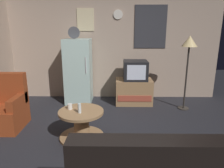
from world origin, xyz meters
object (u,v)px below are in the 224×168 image
object	(u,v)px
tv_stand	(134,91)
standing_lamp	(189,47)
armchair	(4,109)
wine_glass	(79,108)
mug_ceramic_white	(70,106)
crt_tv	(135,70)
fridge	(78,71)
coffee_table	(82,124)

from	to	relation	value
tv_stand	standing_lamp	xyz separation A→B (m)	(1.08, -0.34, 1.07)
tv_stand	armchair	distance (m)	2.73
tv_stand	standing_lamp	world-z (taller)	standing_lamp
wine_glass	mug_ceramic_white	size ratio (longest dim) A/B	1.67
crt_tv	armchair	xyz separation A→B (m)	(-2.45, -1.26, -0.46)
fridge	mug_ceramic_white	xyz separation A→B (m)	(0.13, -1.68, -0.23)
standing_lamp	wine_glass	size ratio (longest dim) A/B	10.60
crt_tv	coffee_table	bearing A→B (deg)	-121.36
mug_ceramic_white	armchair	xyz separation A→B (m)	(-1.26, 0.32, -0.18)
tv_stand	mug_ceramic_white	size ratio (longest dim) A/B	9.33
crt_tv	tv_stand	bearing A→B (deg)	177.58
fridge	coffee_table	xyz separation A→B (m)	(0.32, -1.75, -0.52)
fridge	armchair	bearing A→B (deg)	-129.69
wine_glass	coffee_table	bearing A→B (deg)	85.25
wine_glass	mug_ceramic_white	bearing A→B (deg)	139.95
wine_glass	mug_ceramic_white	world-z (taller)	wine_glass
armchair	tv_stand	bearing A→B (deg)	27.37
wine_glass	crt_tv	bearing A→B (deg)	59.71
coffee_table	wine_glass	world-z (taller)	wine_glass
wine_glass	armchair	bearing A→B (deg)	161.69
tv_stand	wine_glass	world-z (taller)	wine_glass
crt_tv	armchair	distance (m)	2.79
fridge	crt_tv	bearing A→B (deg)	-4.18
tv_stand	crt_tv	size ratio (longest dim) A/B	1.56
standing_lamp	wine_glass	xyz separation A→B (m)	(-2.07, -1.39, -0.81)
coffee_table	armchair	world-z (taller)	armchair
standing_lamp	coffee_table	world-z (taller)	standing_lamp
tv_stand	armchair	bearing A→B (deg)	-152.63
fridge	standing_lamp	xyz separation A→B (m)	(2.39, -0.43, 0.60)
coffee_table	wine_glass	size ratio (longest dim) A/B	4.80
fridge	coffee_table	distance (m)	1.85
fridge	armchair	xyz separation A→B (m)	(-1.12, -1.35, -0.42)
tv_stand	crt_tv	xyz separation A→B (m)	(0.02, -0.00, 0.51)
tv_stand	armchair	size ratio (longest dim) A/B	0.87
fridge	coffee_table	size ratio (longest dim) A/B	2.46
crt_tv	wine_glass	world-z (taller)	crt_tv
wine_glass	armchair	size ratio (longest dim) A/B	0.16
fridge	tv_stand	bearing A→B (deg)	-4.21
standing_lamp	mug_ceramic_white	distance (m)	2.71
coffee_table	armchair	bearing A→B (deg)	164.78
coffee_table	wine_glass	distance (m)	0.32
crt_tv	wine_glass	xyz separation A→B (m)	(-1.01, -1.73, -0.25)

